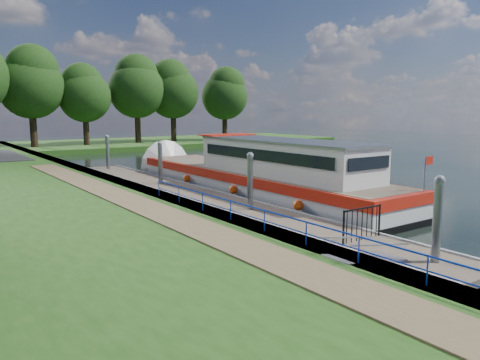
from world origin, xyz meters
TOP-DOWN VIEW (x-y plane):
  - ground at (0.00, 0.00)m, footprint 160.00×160.00m
  - bank_edge at (-2.55, 15.00)m, footprint 1.10×90.00m
  - far_bank at (12.00, 52.00)m, footprint 60.00×18.00m
  - footpath at (-4.40, 8.00)m, footprint 1.60×40.00m
  - blue_fence at (-2.75, 3.00)m, footprint 0.04×18.04m
  - pontoon at (0.00, 13.00)m, footprint 2.50×30.00m
  - mooring_piles at (0.00, 13.00)m, footprint 0.30×27.30m
  - gangway at (-1.85, 0.50)m, footprint 2.58×1.00m
  - gate_panel at (-0.00, 2.20)m, footprint 1.85×0.05m
  - barge at (3.60, 13.39)m, footprint 4.36×21.15m
  - horizon_trees at (-1.61, 48.68)m, footprint 54.38×10.03m

SIDE VIEW (x-z plane):
  - ground at x=0.00m, z-range 0.00..0.00m
  - pontoon at x=0.00m, z-range -0.10..0.46m
  - far_bank at x=12.00m, z-range 0.00..0.60m
  - bank_edge at x=-2.55m, z-range 0.00..0.78m
  - gangway at x=-1.85m, z-range 0.16..1.09m
  - footpath at x=-4.40m, z-range 0.78..0.83m
  - barge at x=3.60m, z-range -1.30..3.48m
  - gate_panel at x=0.00m, z-range 0.57..1.72m
  - mooring_piles at x=0.00m, z-range -0.50..3.05m
  - blue_fence at x=-2.75m, z-range 0.95..1.67m
  - horizon_trees at x=-1.61m, z-range 1.51..14.38m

